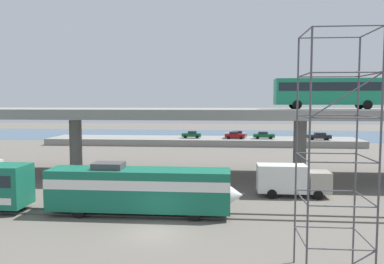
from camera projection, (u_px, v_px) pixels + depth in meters
The scene contains 15 objects.
ground_plane at pixel (155, 232), 26.56m from camera, with size 260.00×260.00×0.00m, color #605B54.
rail_strip_near at pixel (162, 217), 29.83m from camera, with size 110.00×0.12×0.12m, color #59544C.
rail_strip_far at pixel (165, 212), 31.23m from camera, with size 110.00×0.12×0.12m, color #59544C.
train_locomotive at pixel (148, 188), 30.47m from camera, with size 15.48×3.04×4.18m.
highway_overpass at pixel (185, 115), 45.83m from camera, with size 96.00×12.27×8.20m.
transit_bus_on_overpass at pixel (329, 91), 42.57m from camera, with size 12.00×2.68×3.40m.
service_truck_west at pixel (291, 179), 36.52m from camera, with size 6.80×2.46×3.04m.
scaffolding_tower at pixel (335, 150), 19.23m from camera, with size 3.30×3.30×12.53m.
pier_parking_lot at pixel (202, 141), 81.12m from camera, with size 64.81×10.36×1.36m, color gray.
parked_car_0 at pixel (192, 134), 80.51m from camera, with size 4.01×1.84×1.50m.
parked_car_1 at pixel (234, 135), 78.86m from camera, with size 4.07×1.89×1.50m.
parked_car_2 at pixel (319, 136), 76.59m from camera, with size 4.67×1.95×1.50m.
parked_car_3 at pixel (264, 135), 78.85m from camera, with size 4.28×1.87×1.50m.
parked_car_4 at pixel (236, 134), 81.11m from camera, with size 4.49×1.87×1.50m.
harbor_water at pixel (207, 135), 104.02m from camera, with size 140.00×36.00×0.01m, color #385B7A.
Camera 1 is at (4.84, -25.60, 9.06)m, focal length 35.78 mm.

